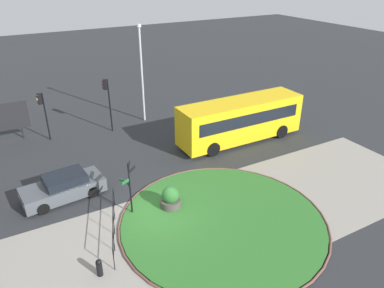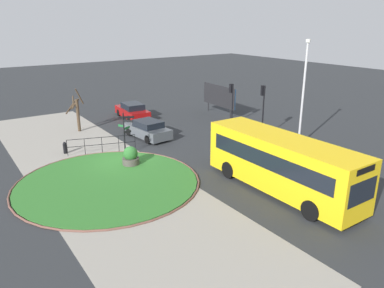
{
  "view_description": "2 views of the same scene",
  "coord_description": "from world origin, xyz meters",
  "views": [
    {
      "loc": [
        -5.83,
        -14.46,
        11.74
      ],
      "look_at": [
        3.75,
        2.82,
        1.92
      ],
      "focal_mm": 34.35,
      "sensor_mm": 36.0,
      "label": 1
    },
    {
      "loc": [
        21.53,
        -9.31,
        8.89
      ],
      "look_at": [
        2.59,
        3.69,
        1.22
      ],
      "focal_mm": 34.93,
      "sensor_mm": 36.0,
      "label": 2
    }
  ],
  "objects": [
    {
      "name": "ground",
      "position": [
        0.0,
        0.0,
        0.0
      ],
      "size": [
        120.0,
        120.0,
        0.0
      ],
      "primitive_type": "plane",
      "color": "#282B2D"
    },
    {
      "name": "sidewalk_paving",
      "position": [
        0.0,
        -2.16,
        0.01
      ],
      "size": [
        32.0,
        7.69,
        0.02
      ],
      "primitive_type": "cube",
      "color": "gray",
      "rests_on": "ground"
    },
    {
      "name": "grass_island",
      "position": [
        2.72,
        -2.22,
        0.05
      ],
      "size": [
        10.18,
        10.18,
        0.1
      ],
      "primitive_type": "cylinder",
      "color": "#2D6B28",
      "rests_on": "ground"
    },
    {
      "name": "grass_kerb_ring",
      "position": [
        2.72,
        -2.22,
        0.06
      ],
      "size": [
        10.49,
        10.49,
        0.11
      ],
      "primitive_type": "torus",
      "color": "brown",
      "rests_on": "ground"
    },
    {
      "name": "signpost_directional",
      "position": [
        -1.03,
        0.69,
        1.77
      ],
      "size": [
        0.98,
        0.87,
        3.0
      ],
      "color": "black",
      "rests_on": "ground"
    },
    {
      "name": "bollard_foreground",
      "position": [
        -3.71,
        -2.72,
        0.43
      ],
      "size": [
        0.26,
        0.26,
        0.84
      ],
      "color": "black",
      "rests_on": "ground"
    },
    {
      "name": "railing_grass_edge",
      "position": [
        -2.35,
        -0.55,
        0.74
      ],
      "size": [
        1.49,
        4.43,
        1.16
      ],
      "rotation": [
        0.0,
        0.0,
        4.39
      ],
      "color": "black",
      "rests_on": "ground"
    },
    {
      "name": "bus_yellow",
      "position": [
        8.97,
        5.09,
        1.64
      ],
      "size": [
        9.34,
        2.54,
        3.05
      ],
      "rotation": [
        0.0,
        0.0,
        -0.0
      ],
      "color": "yellow",
      "rests_on": "ground"
    },
    {
      "name": "car_near_lane",
      "position": [
        -3.77,
        3.79,
        0.67
      ],
      "size": [
        4.5,
        2.27,
        1.4
      ],
      "rotation": [
        0.0,
        0.0,
        3.24
      ],
      "color": "#474C51",
      "rests_on": "ground"
    },
    {
      "name": "car_far_lane",
      "position": [
        -10.08,
        5.54,
        0.68
      ],
      "size": [
        4.65,
        2.14,
        1.45
      ],
      "rotation": [
        0.0,
        0.0,
        3.07
      ],
      "color": "maroon",
      "rests_on": "ground"
    },
    {
      "name": "traffic_light_near",
      "position": [
        1.23,
        11.27,
        3.0
      ],
      "size": [
        0.48,
        0.32,
        4.12
      ],
      "rotation": [
        0.0,
        0.0,
        2.89
      ],
      "color": "black",
      "rests_on": "ground"
    },
    {
      "name": "traffic_light_far",
      "position": [
        -3.29,
        11.95,
        2.62
      ],
      "size": [
        0.49,
        0.28,
        3.57
      ],
      "rotation": [
        0.0,
        0.0,
        3.22
      ],
      "color": "black",
      "rests_on": "ground"
    },
    {
      "name": "lamppost_tall",
      "position": [
        4.37,
        12.04,
        4.11
      ],
      "size": [
        0.32,
        0.32,
        7.64
      ],
      "color": "#B7B7BC",
      "rests_on": "ground"
    },
    {
      "name": "billboard_left",
      "position": [
        -6.64,
        13.23,
        1.81
      ],
      "size": [
        4.95,
        0.3,
        2.86
      ],
      "rotation": [
        0.0,
        0.0,
        -0.03
      ],
      "color": "black",
      "rests_on": "ground"
    },
    {
      "name": "planter_near_signpost",
      "position": [
        0.93,
        0.08,
        0.57
      ],
      "size": [
        1.08,
        1.08,
        1.27
      ],
      "color": "#47423D",
      "rests_on": "ground"
    },
    {
      "name": "street_tree_bare",
      "position": [
        -8.66,
        -0.14,
        1.7
      ],
      "size": [
        1.51,
        1.51,
        3.68
      ],
      "color": "#423323",
      "rests_on": "ground"
    }
  ]
}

